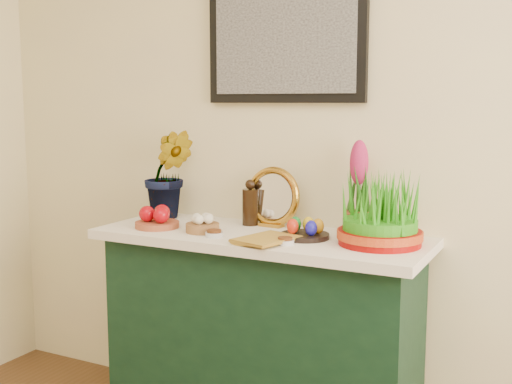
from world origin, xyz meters
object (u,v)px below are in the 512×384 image
mirror (273,198)px  hyacinth_green (169,160)px  wheatgrass_sabzeh (380,215)px  book (250,236)px  sideboard (261,339)px

mirror → hyacinth_green: bearing=-175.7°
mirror → wheatgrass_sabzeh: bearing=-15.8°
hyacinth_green → book: bearing=-56.8°
hyacinth_green → wheatgrass_sabzeh: hyacinth_green is taller
sideboard → wheatgrass_sabzeh: (0.50, 0.01, 0.58)m
sideboard → mirror: size_ratio=4.85×
sideboard → hyacinth_green: size_ratio=2.35×
book → wheatgrass_sabzeh: 0.52m
hyacinth_green → sideboard: bearing=-44.7°
hyacinth_green → book: (0.56, -0.26, -0.26)m
hyacinth_green → wheatgrass_sabzeh: bearing=-38.3°
mirror → wheatgrass_sabzeh: wheatgrass_sabzeh is taller
wheatgrass_sabzeh → mirror: bearing=164.2°
sideboard → wheatgrass_sabzeh: wheatgrass_sabzeh is taller
hyacinth_green → wheatgrass_sabzeh: (1.05, -0.11, -0.16)m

